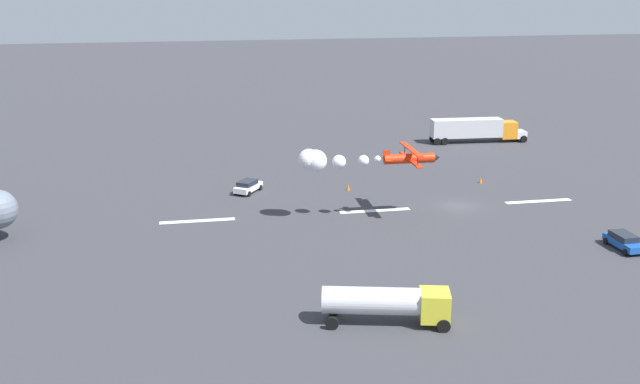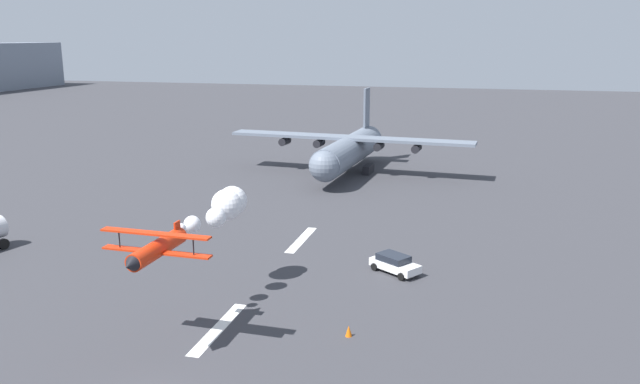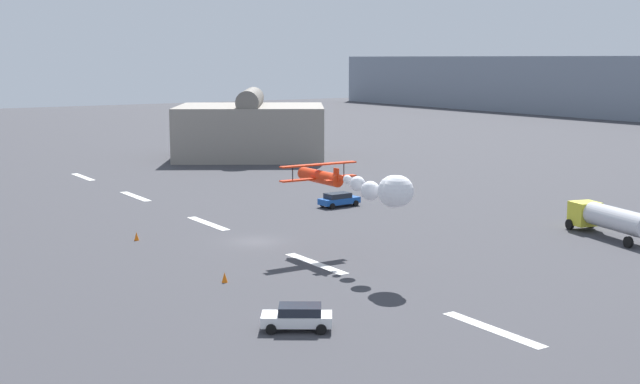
# 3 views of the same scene
# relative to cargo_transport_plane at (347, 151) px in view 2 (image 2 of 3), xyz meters

# --- Properties ---
(runway_stripe_3) EXTENTS (8.00, 0.90, 0.01)m
(runway_stripe_3) POSITION_rel_cargo_transport_plane_xyz_m (-49.18, -2.05, -3.44)
(runway_stripe_3) COLOR white
(runway_stripe_3) RESTS_ON ground
(runway_stripe_4) EXTENTS (8.00, 0.90, 0.01)m
(runway_stripe_4) POSITION_rel_cargo_transport_plane_xyz_m (-29.59, -2.05, -3.44)
(runway_stripe_4) COLOR white
(runway_stripe_4) RESTS_ON ground
(cargo_transport_plane) EXTENTS (24.83, 34.91, 11.31)m
(cargo_transport_plane) POSITION_rel_cargo_transport_plane_xyz_m (0.00, 0.00, 0.00)
(cargo_transport_plane) COLOR slate
(cargo_transport_plane) RESTS_ON ground
(stunt_biplane_red) EXTENTS (15.42, 7.15, 2.44)m
(stunt_biplane_red) POSITION_rel_cargo_transport_plane_xyz_m (-44.57, 0.11, 3.11)
(stunt_biplane_red) COLOR red
(followme_car_yellow) EXTENTS (3.85, 4.52, 1.52)m
(followme_car_yellow) POSITION_rel_cargo_transport_plane_xyz_m (-35.96, -11.89, -2.64)
(followme_car_yellow) COLOR white
(followme_car_yellow) RESTS_ON ground
(traffic_cone_far) EXTENTS (0.44, 0.44, 0.75)m
(traffic_cone_far) POSITION_rel_cargo_transport_plane_xyz_m (-48.06, -10.67, -3.07)
(traffic_cone_far) COLOR orange
(traffic_cone_far) RESTS_ON ground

